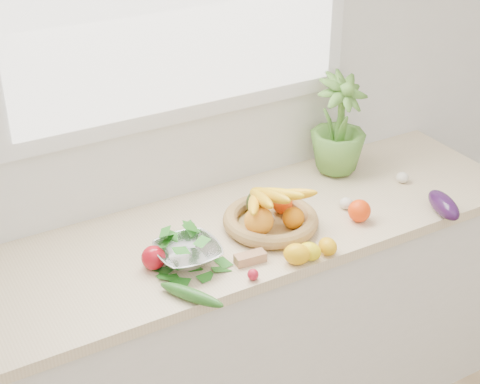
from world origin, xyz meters
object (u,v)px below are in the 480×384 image
eggplant (444,205)px  fruit_basket (270,215)px  potted_herb (339,124)px  colander_with_spinach (188,249)px  apple (153,258)px  cucumber (191,295)px

eggplant → fruit_basket: 0.62m
potted_herb → colander_with_spinach: size_ratio=1.80×
apple → eggplant: bearing=-11.5°
apple → eggplant: (1.01, -0.21, -0.00)m
apple → colander_with_spinach: size_ratio=0.37×
apple → potted_herb: 0.92m
eggplant → colander_with_spinach: 0.93m
eggplant → colander_with_spinach: bearing=169.3°
cucumber → potted_herb: bearing=27.7°
eggplant → apple: bearing=168.5°
eggplant → colander_with_spinach: size_ratio=0.87×
apple → potted_herb: (0.87, 0.24, 0.17)m
potted_herb → fruit_basket: size_ratio=1.04×
fruit_basket → eggplant: bearing=-21.6°
apple → eggplant: 1.03m
cucumber → fruit_basket: bearing=28.9°
potted_herb → colander_with_spinach: potted_herb is taller
eggplant → colander_with_spinach: (-0.91, 0.17, 0.02)m
apple → potted_herb: potted_herb is taller
fruit_basket → potted_herb: bearing=26.4°
apple → cucumber: 0.21m
eggplant → cucumber: bearing=180.0°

